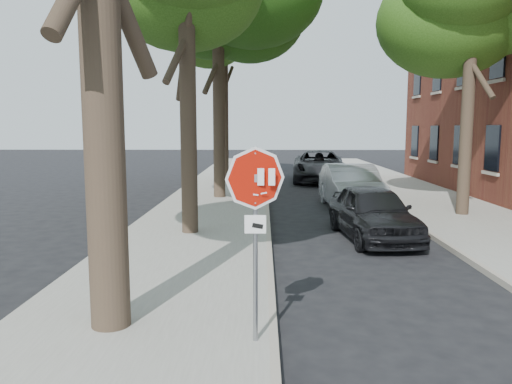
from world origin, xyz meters
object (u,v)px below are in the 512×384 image
car_a (373,212)px  car_b (351,187)px  car_d (319,166)px  stop_sign (255,207)px  tree_far (224,48)px

car_a → car_b: 4.88m
car_a → car_d: (0.15, 14.14, 0.13)m
car_b → car_d: car_d is taller
car_b → car_d: (-0.12, 9.27, 0.04)m
stop_sign → car_d: 21.18m
tree_far → car_a: tree_far is taller
car_a → car_b: bearing=81.4°
stop_sign → tree_far: bearing=95.5°
tree_far → car_b: tree_far is taller
stop_sign → car_d: stop_sign is taller
stop_sign → car_a: stop_sign is taller
car_b → car_d: size_ratio=0.80×
tree_far → car_b: bearing=-60.7°
tree_far → car_b: (5.32, -9.50, -6.40)m
stop_sign → car_a: size_ratio=0.62×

